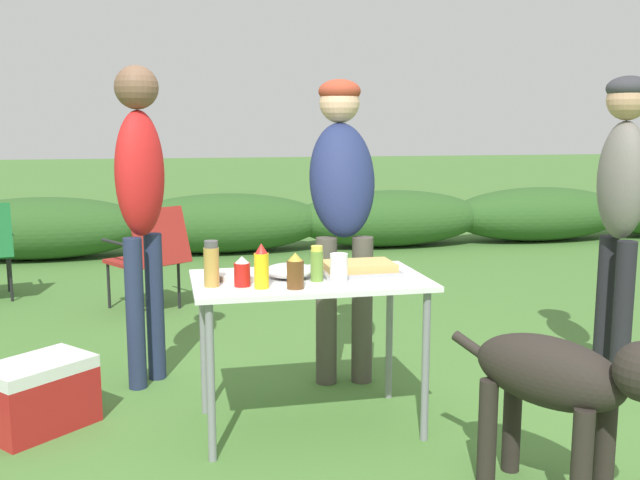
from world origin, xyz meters
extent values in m
plane|color=#477533|center=(0.00, 0.00, 0.00)|extent=(60.00, 60.00, 0.00)
ellipsoid|color=#2D5623|center=(-2.00, 4.96, 0.34)|extent=(2.40, 0.90, 0.68)
ellipsoid|color=#2D5623|center=(0.00, 4.96, 0.34)|extent=(2.40, 0.90, 0.68)
ellipsoid|color=#2D5623|center=(2.00, 4.96, 0.34)|extent=(2.40, 0.90, 0.68)
ellipsoid|color=#2D5623|center=(4.00, 4.96, 0.34)|extent=(2.40, 0.90, 0.68)
cube|color=white|center=(0.00, 0.00, 0.73)|extent=(1.10, 0.64, 0.02)
cylinder|color=gray|center=(-0.49, -0.27, 0.36)|extent=(0.04, 0.04, 0.71)
cylinder|color=gray|center=(0.49, -0.27, 0.36)|extent=(0.04, 0.04, 0.71)
cylinder|color=gray|center=(-0.49, 0.27, 0.36)|extent=(0.04, 0.04, 0.71)
cylinder|color=gray|center=(0.49, 0.27, 0.36)|extent=(0.04, 0.04, 0.71)
cube|color=#9E9EA3|center=(0.25, 0.05, 0.75)|extent=(0.38, 0.27, 0.02)
cube|color=tan|center=(0.25, 0.05, 0.78)|extent=(0.33, 0.23, 0.04)
cylinder|color=white|center=(-0.32, 0.04, 0.75)|extent=(0.21, 0.21, 0.03)
ellipsoid|color=silver|center=(-0.09, 0.03, 0.77)|extent=(0.24, 0.24, 0.07)
cylinder|color=white|center=(0.10, -0.17, 0.81)|extent=(0.08, 0.08, 0.14)
cylinder|color=olive|center=(0.02, -0.08, 0.81)|extent=(0.06, 0.06, 0.14)
cylinder|color=#D1CC47|center=(0.02, -0.08, 0.89)|extent=(0.05, 0.05, 0.02)
cylinder|color=#562314|center=(-0.46, 0.00, 0.79)|extent=(0.06, 0.06, 0.11)
cone|color=black|center=(-0.46, 0.00, 0.86)|extent=(0.05, 0.05, 0.03)
cylinder|color=brown|center=(-0.11, -0.20, 0.80)|extent=(0.08, 0.08, 0.13)
cone|color=gold|center=(-0.11, -0.20, 0.88)|extent=(0.06, 0.06, 0.04)
cylinder|color=#B2893D|center=(-0.46, -0.08, 0.83)|extent=(0.07, 0.07, 0.18)
cylinder|color=#4C4C4C|center=(-0.46, -0.08, 0.93)|extent=(0.06, 0.06, 0.03)
cylinder|color=red|center=(-0.33, -0.11, 0.79)|extent=(0.07, 0.07, 0.11)
cone|color=white|center=(-0.33, -0.11, 0.86)|extent=(0.06, 0.06, 0.03)
cylinder|color=yellow|center=(-0.25, -0.17, 0.82)|extent=(0.07, 0.07, 0.16)
cone|color=red|center=(-0.25, -0.17, 0.92)|extent=(0.06, 0.06, 0.04)
cylinder|color=#4C473D|center=(0.21, 0.57, 0.42)|extent=(0.12, 0.12, 0.84)
cylinder|color=#4C473D|center=(0.42, 0.54, 0.42)|extent=(0.12, 0.12, 0.84)
ellipsoid|color=navy|center=(0.33, 0.68, 1.15)|extent=(0.43, 0.54, 0.73)
sphere|color=#DBAD89|center=(0.34, 0.81, 1.58)|extent=(0.23, 0.23, 0.23)
ellipsoid|color=#993823|center=(0.34, 0.81, 1.65)|extent=(0.24, 0.24, 0.14)
cylinder|color=#232D4C|center=(-0.84, 0.71, 0.43)|extent=(0.10, 0.10, 0.85)
cylinder|color=#232D4C|center=(-0.73, 0.85, 0.43)|extent=(0.10, 0.10, 0.85)
ellipsoid|color=red|center=(-0.78, 0.78, 1.19)|extent=(0.37, 0.39, 0.69)
sphere|color=brown|center=(-0.78, 0.78, 1.65)|extent=(0.24, 0.24, 0.24)
cylinder|color=black|center=(1.86, 0.39, 0.41)|extent=(0.11, 0.11, 0.82)
cylinder|color=black|center=(1.85, 0.21, 0.41)|extent=(0.11, 0.11, 0.82)
ellipsoid|color=slate|center=(1.86, 0.30, 1.15)|extent=(0.27, 0.36, 0.66)
sphere|color=tan|center=(1.86, 0.30, 1.59)|extent=(0.23, 0.23, 0.23)
ellipsoid|color=#333338|center=(1.86, 0.30, 1.66)|extent=(0.24, 0.24, 0.14)
cylinder|color=#28231E|center=(0.74, -0.63, 0.22)|extent=(0.08, 0.08, 0.44)
cylinder|color=#28231E|center=(0.59, -0.72, 0.22)|extent=(0.08, 0.08, 0.44)
cylinder|color=#28231E|center=(0.95, -0.98, 0.22)|extent=(0.08, 0.08, 0.44)
cylinder|color=#28231E|center=(0.79, -1.07, 0.22)|extent=(0.08, 0.08, 0.44)
ellipsoid|color=#28231E|center=(0.77, -0.85, 0.51)|extent=(0.55, 0.68, 0.27)
cylinder|color=#28231E|center=(0.59, -0.54, 0.53)|extent=(0.14, 0.19, 0.11)
cylinder|color=black|center=(-1.93, 2.99, 0.19)|extent=(0.02, 0.02, 0.38)
cylinder|color=black|center=(-2.03, 3.38, 0.19)|extent=(0.02, 0.02, 0.38)
cylinder|color=black|center=(-1.95, 3.19, 0.56)|extent=(0.12, 0.41, 0.02)
cube|color=maroon|center=(-0.84, 2.52, 0.39)|extent=(0.63, 0.63, 0.03)
cube|color=maroon|center=(-0.70, 2.28, 0.61)|extent=(0.48, 0.38, 0.44)
cylinder|color=black|center=(-0.91, 2.24, 0.19)|extent=(0.02, 0.02, 0.38)
cylinder|color=black|center=(-0.57, 2.45, 0.19)|extent=(0.02, 0.02, 0.38)
cylinder|color=black|center=(-1.12, 2.58, 0.19)|extent=(0.02, 0.02, 0.38)
cylinder|color=black|center=(-0.78, 2.79, 0.19)|extent=(0.02, 0.02, 0.38)
cylinder|color=black|center=(-1.04, 2.39, 0.56)|extent=(0.24, 0.36, 0.02)
cylinder|color=black|center=(-0.65, 2.64, 0.56)|extent=(0.24, 0.36, 0.02)
cube|color=#B21E1E|center=(-1.28, 0.25, 0.14)|extent=(0.57, 0.56, 0.28)
cube|color=silver|center=(-1.28, 0.25, 0.31)|extent=(0.57, 0.56, 0.06)
camera|label=1|loc=(-0.66, -3.23, 1.45)|focal=40.00mm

